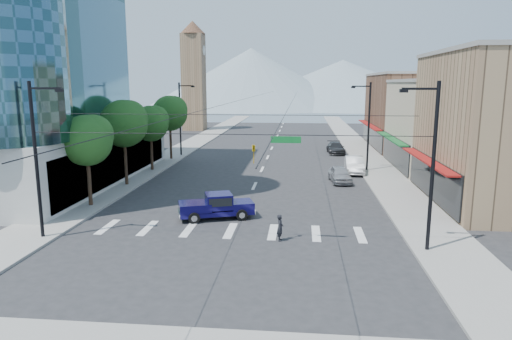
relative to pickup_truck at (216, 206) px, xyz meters
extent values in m
plane|color=#28282B|center=(1.55, -3.99, -0.88)|extent=(160.00, 160.00, 0.00)
cube|color=gray|center=(-10.45, 36.01, -0.81)|extent=(4.00, 120.00, 0.15)
cube|color=gray|center=(13.55, 36.01, -0.81)|extent=(4.00, 120.00, 0.15)
cube|color=tan|center=(21.55, 20.01, 3.62)|extent=(12.00, 14.00, 9.00)
cube|color=brown|center=(21.55, 36.01, 4.12)|extent=(12.00, 18.00, 10.00)
cube|color=#8C6B4C|center=(-14.95, 58.01, 8.12)|extent=(4.00, 4.00, 18.00)
cone|color=brown|center=(-14.95, 58.01, 18.32)|extent=(4.80, 4.80, 2.40)
cone|color=gray|center=(-13.45, 146.01, 10.12)|extent=(80.00, 80.00, 22.00)
cone|color=gray|center=(21.55, 156.01, 8.12)|extent=(90.00, 90.00, 18.00)
cylinder|color=black|center=(-9.65, 2.01, 1.39)|extent=(0.28, 0.28, 4.55)
sphere|color=#26511B|center=(-9.65, 2.01, 3.99)|extent=(3.64, 3.64, 3.64)
sphere|color=#26511B|center=(-9.25, 2.31, 4.39)|extent=(2.86, 2.86, 2.86)
cylinder|color=black|center=(-9.65, 9.01, 1.67)|extent=(0.28, 0.28, 5.11)
sphere|color=#26511B|center=(-9.65, 9.01, 4.59)|extent=(4.09, 4.09, 4.09)
sphere|color=#26511B|center=(-9.25, 9.31, 4.99)|extent=(3.21, 3.21, 3.21)
cylinder|color=black|center=(-9.65, 16.01, 1.39)|extent=(0.28, 0.28, 4.55)
sphere|color=#26511B|center=(-9.65, 16.01, 3.99)|extent=(3.64, 3.64, 3.64)
sphere|color=#26511B|center=(-9.25, 16.31, 4.39)|extent=(2.86, 2.86, 2.86)
cylinder|color=black|center=(-9.65, 23.01, 1.67)|extent=(0.28, 0.28, 5.11)
sphere|color=#26511B|center=(-9.65, 23.01, 4.59)|extent=(4.09, 4.09, 4.09)
sphere|color=#26511B|center=(-9.25, 23.31, 4.99)|extent=(3.21, 3.21, 3.21)
cylinder|color=black|center=(-9.25, -4.99, 3.62)|extent=(0.20, 0.20, 9.00)
cylinder|color=black|center=(12.35, -4.99, 3.62)|extent=(0.20, 0.20, 9.00)
cylinder|color=black|center=(1.55, -4.99, 5.32)|extent=(21.60, 0.04, 0.04)
imported|color=gold|center=(3.05, -4.99, 4.27)|extent=(0.16, 0.20, 1.00)
cube|color=#0C6626|center=(4.75, -4.99, 5.07)|extent=(1.60, 0.06, 0.35)
cylinder|color=black|center=(-9.25, 26.01, 3.62)|extent=(0.20, 0.20, 9.00)
cube|color=black|center=(-8.35, 26.01, 7.72)|extent=(1.80, 0.12, 0.12)
cube|color=black|center=(-7.55, 26.01, 7.62)|extent=(0.40, 0.25, 0.18)
cylinder|color=black|center=(12.35, 18.01, 3.62)|extent=(0.20, 0.20, 9.00)
cube|color=black|center=(11.45, 18.01, 7.72)|extent=(1.80, 0.12, 0.12)
cube|color=black|center=(10.65, 18.01, 7.62)|extent=(0.40, 0.25, 0.18)
cube|color=#0C083E|center=(0.02, 0.01, -0.39)|extent=(5.20, 3.25, 0.31)
cube|color=#0C083E|center=(1.66, 0.56, -0.04)|extent=(1.89, 2.06, 0.49)
cube|color=#0C083E|center=(0.19, 0.06, 0.32)|extent=(2.13, 2.10, 0.98)
cube|color=black|center=(0.19, 0.06, 0.41)|extent=(1.97, 2.07, 0.53)
cube|color=#0C083E|center=(-1.33, -0.45, 0.01)|extent=(2.51, 2.34, 0.58)
cube|color=silver|center=(2.34, 0.79, -0.39)|extent=(0.64, 1.64, 0.31)
cube|color=silver|center=(-2.30, -0.77, -0.39)|extent=(0.64, 1.64, 0.27)
cylinder|color=black|center=(1.76, -0.30, -0.51)|extent=(0.79, 0.49, 0.75)
cylinder|color=black|center=(1.22, 1.30, -0.51)|extent=(0.79, 0.49, 0.75)
cylinder|color=black|center=(-1.19, -1.29, -0.51)|extent=(0.79, 0.49, 0.75)
cylinder|color=black|center=(-1.73, 0.31, -0.51)|extent=(0.79, 0.49, 0.75)
imported|color=black|center=(4.45, -3.96, -0.11)|extent=(0.38, 0.57, 1.55)
imported|color=#A2A3A7|center=(9.15, 12.31, -0.15)|extent=(2.16, 4.44, 1.46)
imported|color=white|center=(10.95, 16.95, -0.06)|extent=(1.91, 5.05, 1.64)
imported|color=#29292B|center=(10.05, 29.92, -0.16)|extent=(2.30, 5.06, 1.44)
camera|label=1|loc=(5.52, -28.89, 7.97)|focal=32.00mm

